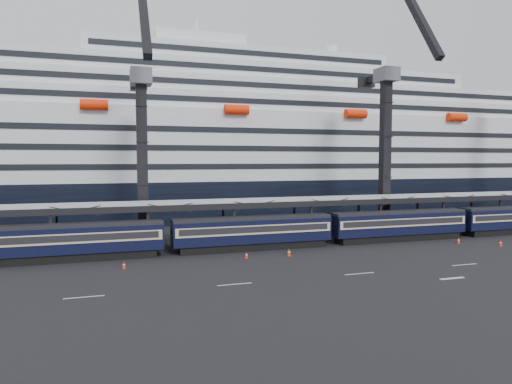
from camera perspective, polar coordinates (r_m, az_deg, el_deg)
ground at (r=48.40m, az=12.45°, el=-8.66°), size 260.00×260.00×0.00m
lane_markings at (r=48.96m, az=23.99°, el=-8.76°), size 111.00×4.27×0.02m
train at (r=54.93m, az=2.99°, el=-4.73°), size 133.05×3.00×4.05m
canopy at (r=59.98m, az=5.81°, el=-1.07°), size 130.00×6.25×5.53m
cruise_ship at (r=89.74m, az=-2.98°, el=5.15°), size 214.09×28.84×34.00m
crane_dark_near at (r=59.54m, az=-14.03°, el=5.23°), size 4.50×17.75×35.08m
crane_dark_mid at (r=70.16m, az=16.05°, el=6.15°), size 4.50×18.24×39.64m
traffic_cone_b at (r=46.77m, az=-16.18°, el=-8.75°), size 0.34×0.34×0.68m
traffic_cone_c at (r=49.55m, az=-1.21°, el=-7.87°), size 0.34×0.34×0.68m
traffic_cone_d at (r=50.69m, az=4.15°, el=-7.52°), size 0.42×0.42×0.84m
traffic_cone_e at (r=63.75m, az=28.25°, el=-5.64°), size 0.39×0.39×0.77m
traffic_cone_f at (r=63.52m, az=23.99°, el=-5.55°), size 0.38×0.38×0.76m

